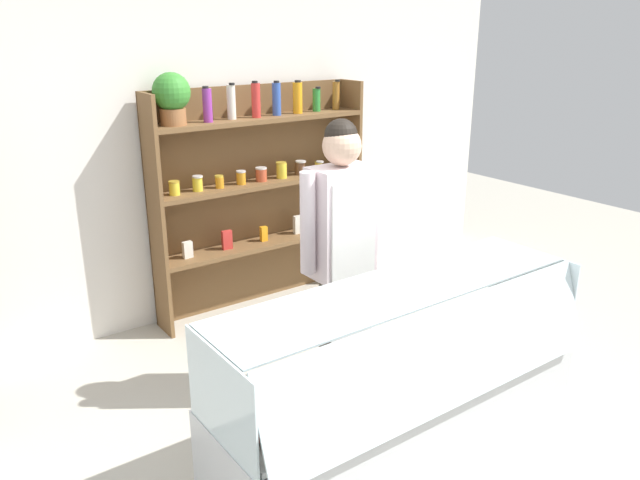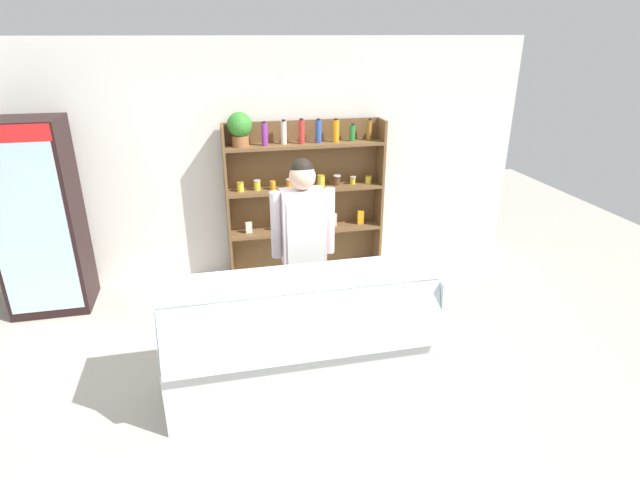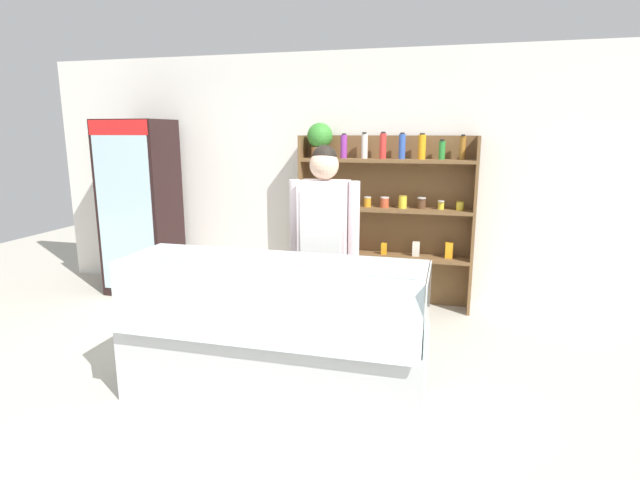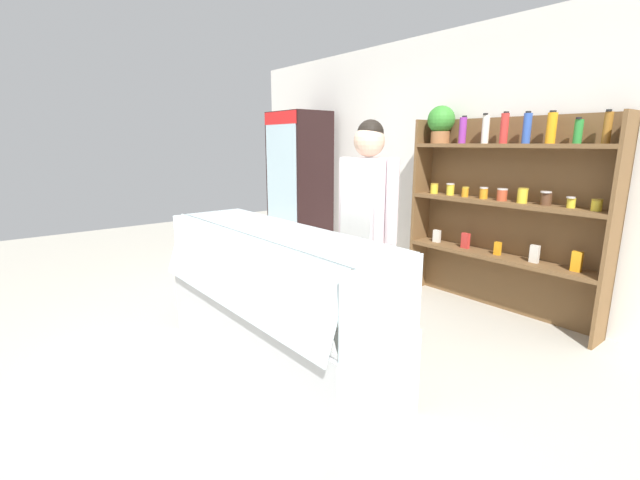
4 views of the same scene
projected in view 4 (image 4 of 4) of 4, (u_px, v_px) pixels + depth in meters
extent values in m
plane|color=#B7B2A3|center=(268.00, 348.00, 3.38)|extent=(12.00, 12.00, 0.00)
cube|color=white|center=(452.00, 166.00, 4.52)|extent=(6.80, 0.10, 2.70)
cube|color=black|center=(300.00, 187.00, 5.87)|extent=(0.76, 0.59, 1.99)
cube|color=silver|center=(281.00, 188.00, 5.69)|extent=(0.68, 0.01, 1.79)
cube|color=red|center=(280.00, 118.00, 5.49)|extent=(0.72, 0.01, 0.16)
cylinder|color=red|center=(277.00, 233.00, 6.06)|extent=(0.05, 0.05, 0.18)
cylinder|color=silver|center=(283.00, 236.00, 5.94)|extent=(0.05, 0.05, 0.15)
cylinder|color=#2D8C38|center=(290.00, 237.00, 5.82)|extent=(0.06, 0.06, 0.16)
cylinder|color=silver|center=(297.00, 238.00, 5.69)|extent=(0.06, 0.06, 0.19)
cylinder|color=#2D8C38|center=(276.00, 196.00, 5.94)|extent=(0.07, 0.07, 0.17)
cylinder|color=#3356B2|center=(282.00, 197.00, 5.82)|extent=(0.06, 0.06, 0.17)
cylinder|color=silver|center=(289.00, 198.00, 5.70)|extent=(0.06, 0.06, 0.17)
cylinder|color=orange|center=(296.00, 198.00, 5.57)|extent=(0.07, 0.07, 0.20)
cylinder|color=#9E6623|center=(275.00, 158.00, 5.82)|extent=(0.05, 0.05, 0.16)
cylinder|color=silver|center=(282.00, 159.00, 5.70)|extent=(0.06, 0.06, 0.14)
cylinder|color=#2D8C38|center=(288.00, 158.00, 5.58)|extent=(0.07, 0.07, 0.16)
cylinder|color=#3356B2|center=(296.00, 158.00, 5.46)|extent=(0.05, 0.05, 0.18)
cube|color=brown|center=(508.00, 217.00, 4.01)|extent=(1.84, 0.02, 1.82)
cube|color=brown|center=(421.00, 207.00, 4.61)|extent=(0.03, 0.28, 1.82)
cube|color=brown|center=(614.00, 234.00, 3.24)|extent=(0.03, 0.28, 1.82)
cube|color=brown|center=(497.00, 257.00, 4.00)|extent=(1.78, 0.28, 0.04)
cube|color=brown|center=(502.00, 203.00, 3.89)|extent=(1.78, 0.28, 0.04)
cube|color=brown|center=(507.00, 146.00, 3.78)|extent=(1.78, 0.28, 0.04)
cylinder|color=#996038|center=(440.00, 137.00, 4.30)|extent=(0.18, 0.18, 0.12)
sphere|color=#36862D|center=(441.00, 120.00, 4.26)|extent=(0.27, 0.27, 0.27)
cylinder|color=purple|center=(463.00, 130.00, 4.08)|extent=(0.07, 0.07, 0.24)
cylinder|color=black|center=(465.00, 117.00, 4.06)|extent=(0.04, 0.04, 0.02)
cylinder|color=silver|center=(486.00, 129.00, 3.94)|extent=(0.07, 0.07, 0.25)
cylinder|color=black|center=(486.00, 114.00, 3.89)|extent=(0.04, 0.04, 0.02)
cylinder|color=red|center=(504.00, 129.00, 3.77)|extent=(0.07, 0.07, 0.26)
cylinder|color=black|center=(506.00, 112.00, 3.74)|extent=(0.04, 0.04, 0.02)
cylinder|color=#3356B2|center=(527.00, 128.00, 3.63)|extent=(0.07, 0.07, 0.25)
cylinder|color=black|center=(528.00, 112.00, 3.60)|extent=(0.04, 0.04, 0.02)
cylinder|color=orange|center=(551.00, 128.00, 3.48)|extent=(0.08, 0.08, 0.25)
cylinder|color=black|center=(553.00, 111.00, 3.45)|extent=(0.05, 0.05, 0.02)
cylinder|color=#2D8C38|center=(578.00, 132.00, 3.35)|extent=(0.06, 0.06, 0.18)
cylinder|color=black|center=(579.00, 118.00, 3.31)|extent=(0.04, 0.04, 0.02)
cylinder|color=#9E6623|center=(607.00, 128.00, 3.19)|extent=(0.06, 0.06, 0.23)
cylinder|color=black|center=(609.00, 110.00, 3.15)|extent=(0.04, 0.04, 0.02)
cylinder|color=yellow|center=(434.00, 189.00, 4.44)|extent=(0.08, 0.08, 0.09)
cylinder|color=gold|center=(435.00, 184.00, 4.43)|extent=(0.08, 0.08, 0.01)
cylinder|color=yellow|center=(450.00, 190.00, 4.30)|extent=(0.08, 0.08, 0.11)
cylinder|color=silver|center=(450.00, 184.00, 4.28)|extent=(0.08, 0.08, 0.01)
cylinder|color=orange|center=(465.00, 192.00, 4.16)|extent=(0.07, 0.07, 0.08)
cylinder|color=gold|center=(466.00, 187.00, 4.16)|extent=(0.07, 0.07, 0.01)
cylinder|color=orange|center=(484.00, 194.00, 4.02)|extent=(0.07, 0.07, 0.10)
cylinder|color=silver|center=(484.00, 188.00, 4.01)|extent=(0.08, 0.08, 0.01)
cylinder|color=#BF4C2D|center=(502.00, 195.00, 3.88)|extent=(0.09, 0.09, 0.10)
cylinder|color=silver|center=(503.00, 189.00, 3.87)|extent=(0.09, 0.09, 0.01)
cylinder|color=yellow|center=(522.00, 196.00, 3.73)|extent=(0.09, 0.09, 0.12)
cylinder|color=gold|center=(524.00, 189.00, 3.72)|extent=(0.09, 0.09, 0.01)
cylinder|color=brown|center=(546.00, 199.00, 3.60)|extent=(0.09, 0.09, 0.11)
cylinder|color=silver|center=(546.00, 192.00, 3.58)|extent=(0.09, 0.09, 0.01)
cylinder|color=yellow|center=(571.00, 203.00, 3.46)|extent=(0.06, 0.06, 0.08)
cylinder|color=silver|center=(571.00, 197.00, 3.43)|extent=(0.07, 0.07, 0.01)
cylinder|color=yellow|center=(597.00, 206.00, 3.30)|extent=(0.08, 0.08, 0.08)
cylinder|color=gold|center=(597.00, 200.00, 3.29)|extent=(0.08, 0.08, 0.01)
cube|color=silver|center=(437.00, 236.00, 4.50)|extent=(0.08, 0.04, 0.13)
cube|color=red|center=(465.00, 241.00, 4.24)|extent=(0.08, 0.05, 0.15)
cube|color=orange|center=(498.00, 248.00, 3.99)|extent=(0.06, 0.04, 0.12)
cube|color=silver|center=(534.00, 254.00, 3.73)|extent=(0.07, 0.04, 0.16)
cube|color=orange|center=(577.00, 262.00, 3.47)|extent=(0.08, 0.04, 0.17)
cube|color=silver|center=(275.00, 329.00, 3.09)|extent=(2.09, 0.65, 0.55)
cube|color=white|center=(274.00, 290.00, 3.02)|extent=(2.03, 0.59, 0.03)
cube|color=silver|center=(234.00, 270.00, 2.79)|extent=(2.05, 0.16, 0.47)
cube|color=silver|center=(278.00, 230.00, 2.96)|extent=(2.05, 0.49, 0.01)
cube|color=silver|center=(209.00, 237.00, 3.76)|extent=(0.01, 0.61, 0.45)
cube|color=silver|center=(383.00, 305.00, 2.19)|extent=(0.01, 0.61, 0.45)
cube|color=tan|center=(228.00, 258.00, 3.70)|extent=(0.16, 0.14, 0.05)
cube|color=white|center=(207.00, 262.00, 3.58)|extent=(0.05, 0.03, 0.02)
cube|color=tan|center=(244.00, 266.00, 3.49)|extent=(0.17, 0.12, 0.04)
cube|color=white|center=(222.00, 270.00, 3.37)|extent=(0.05, 0.03, 0.02)
cube|color=tan|center=(262.00, 274.00, 3.28)|extent=(0.16, 0.11, 0.05)
cube|color=white|center=(240.00, 278.00, 3.16)|extent=(0.05, 0.03, 0.02)
cube|color=tan|center=(283.00, 283.00, 3.06)|extent=(0.16, 0.11, 0.04)
cube|color=white|center=(259.00, 288.00, 2.94)|extent=(0.05, 0.03, 0.02)
cube|color=tan|center=(307.00, 293.00, 2.85)|extent=(0.16, 0.11, 0.05)
cube|color=white|center=(282.00, 300.00, 2.73)|extent=(0.05, 0.03, 0.02)
cube|color=tan|center=(334.00, 305.00, 2.64)|extent=(0.16, 0.11, 0.06)
cube|color=white|center=(309.00, 313.00, 2.52)|extent=(0.05, 0.03, 0.02)
cube|color=tan|center=(367.00, 320.00, 2.42)|extent=(0.16, 0.11, 0.04)
cube|color=white|center=(341.00, 329.00, 2.30)|extent=(0.05, 0.03, 0.02)
cylinder|color=#C1706B|center=(208.00, 255.00, 3.60)|extent=(0.20, 0.17, 0.15)
cylinder|color=tan|center=(219.00, 261.00, 3.43)|extent=(0.18, 0.18, 0.15)
cylinder|color=tan|center=(232.00, 269.00, 3.27)|extent=(0.17, 0.13, 0.12)
cylinder|color=white|center=(310.00, 296.00, 2.55)|extent=(0.07, 0.07, 0.21)
cylinder|color=white|center=(321.00, 303.00, 2.48)|extent=(0.07, 0.07, 0.19)
cylinder|color=#4C4233|center=(358.00, 293.00, 3.45)|extent=(0.13, 0.13, 0.81)
cylinder|color=#4C4233|center=(373.00, 298.00, 3.32)|extent=(0.13, 0.13, 0.81)
cube|color=silver|center=(368.00, 203.00, 3.22)|extent=(0.38, 0.24, 0.67)
cube|color=white|center=(355.00, 251.00, 3.23)|extent=(0.32, 0.01, 1.25)
cylinder|color=silver|center=(346.00, 195.00, 3.40)|extent=(0.09, 0.09, 0.60)
cylinder|color=silver|center=(392.00, 202.00, 3.03)|extent=(0.09, 0.09, 0.60)
sphere|color=#D8AD8E|center=(369.00, 141.00, 3.12)|extent=(0.23, 0.23, 0.23)
sphere|color=black|center=(370.00, 133.00, 3.12)|extent=(0.19, 0.19, 0.19)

